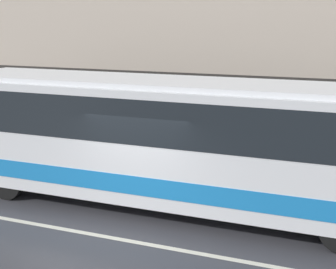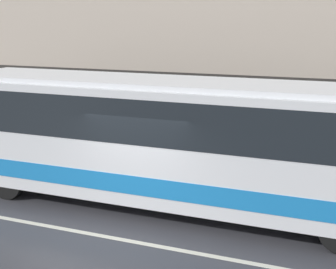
{
  "view_description": "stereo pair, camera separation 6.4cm",
  "coord_description": "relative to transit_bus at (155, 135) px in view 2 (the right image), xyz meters",
  "views": [
    {
      "loc": [
        4.24,
        -8.25,
        4.62
      ],
      "look_at": [
        0.31,
        2.17,
        1.85
      ],
      "focal_mm": 50.0,
      "sensor_mm": 36.0,
      "label": 1
    },
    {
      "loc": [
        4.3,
        -8.23,
        4.62
      ],
      "look_at": [
        0.31,
        2.17,
        1.85
      ],
      "focal_mm": 50.0,
      "sensor_mm": 36.0,
      "label": 2
    }
  ],
  "objects": [
    {
      "name": "sidewalk",
      "position": [
        0.04,
        3.37,
        -1.73
      ],
      "size": [
        60.0,
        3.07,
        0.14
      ],
      "color": "gray",
      "rests_on": "ground_plane"
    },
    {
      "name": "transit_bus",
      "position": [
        0.0,
        0.0,
        0.0
      ],
      "size": [
        12.32,
        2.5,
        3.19
      ],
      "color": "silver",
      "rests_on": "ground_plane"
    },
    {
      "name": "lane_stripe",
      "position": [
        0.04,
        -2.17,
        -1.8
      ],
      "size": [
        54.0,
        0.14,
        0.01
      ],
      "color": "beige",
      "rests_on": "ground_plane"
    },
    {
      "name": "ground_plane",
      "position": [
        0.04,
        -2.17,
        -1.8
      ],
      "size": [
        60.0,
        60.0,
        0.0
      ],
      "primitive_type": "plane",
      "color": "#333338"
    }
  ]
}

